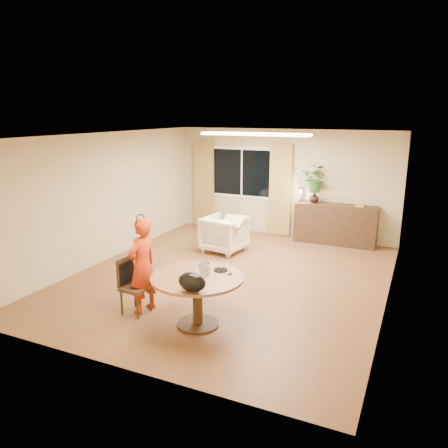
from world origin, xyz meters
name	(u,v)px	position (x,y,z in m)	size (l,w,h in m)	color
floor	(230,277)	(0.00, 0.00, 0.00)	(6.50, 6.50, 0.00)	brown
ceiling	(230,135)	(0.00, 0.00, 2.60)	(6.50, 6.50, 0.00)	white
wall_back	(284,183)	(0.00, 3.25, 1.30)	(5.50, 5.50, 0.00)	tan
wall_left	(107,197)	(-2.75, 0.00, 1.30)	(6.50, 6.50, 0.00)	tan
wall_right	(394,225)	(2.75, 0.00, 1.30)	(6.50, 6.50, 0.00)	tan
window	(242,173)	(-1.10, 3.23, 1.50)	(1.70, 0.03, 1.30)	white
curtain_left	(204,184)	(-2.15, 3.15, 1.15)	(0.55, 0.08, 2.25)	olive
curtain_right	(280,190)	(-0.05, 3.15, 1.15)	(0.55, 0.08, 2.25)	olive
ceiling_panel	(255,134)	(0.00, 1.20, 2.57)	(2.20, 0.35, 0.05)	white
dining_table	(197,287)	(0.34, -1.90, 0.59)	(1.32, 1.32, 0.75)	brown
dining_chair	(135,286)	(-0.70, -1.94, 0.43)	(0.42, 0.38, 0.87)	black
child	(142,266)	(-0.63, -1.82, 0.74)	(0.35, 0.54, 1.47)	red
laptop	(194,268)	(0.28, -1.88, 0.87)	(0.35, 0.23, 0.23)	#B7B7BC
tumbler	(207,266)	(0.35, -1.60, 0.81)	(0.08, 0.08, 0.11)	white
wine_glass	(230,268)	(0.73, -1.64, 0.85)	(0.07, 0.07, 0.20)	white
pot_lid	(221,269)	(0.55, -1.55, 0.77)	(0.21, 0.21, 0.03)	white
handbag	(192,282)	(0.54, -2.40, 0.88)	(0.39, 0.22, 0.26)	black
armchair	(224,234)	(-0.76, 1.42, 0.39)	(0.83, 0.86, 0.78)	beige
throw	(233,218)	(-0.52, 1.36, 0.80)	(0.45, 0.55, 0.03)	beige
sideboard	(335,224)	(1.34, 3.01, 0.46)	(1.86, 0.45, 0.93)	black
vase	(314,198)	(0.82, 3.01, 1.05)	(0.24, 0.24, 0.25)	black
bouquet	(316,178)	(0.83, 3.01, 1.51)	(0.59, 0.51, 0.66)	#306827
book_stack	(360,205)	(1.86, 3.01, 0.97)	(0.20, 0.15, 0.08)	#986C4D
desk_lamp	(301,195)	(0.51, 2.96, 1.10)	(0.14, 0.14, 0.35)	black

